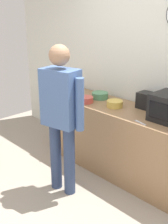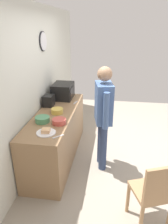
{
  "view_description": "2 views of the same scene",
  "coord_description": "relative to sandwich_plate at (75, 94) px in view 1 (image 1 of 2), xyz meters",
  "views": [
    {
      "loc": [
        1.86,
        -1.41,
        2.03
      ],
      "look_at": [
        -0.38,
        0.78,
        0.89
      ],
      "focal_mm": 44.85,
      "sensor_mm": 36.0,
      "label": 1
    },
    {
      "loc": [
        -3.36,
        0.27,
        2.26
      ],
      "look_at": [
        -0.23,
        0.73,
        0.93
      ],
      "focal_mm": 33.16,
      "sensor_mm": 36.0,
      "label": 2
    }
  ],
  "objects": [
    {
      "name": "spoon_utensil",
      "position": [
        1.24,
        -0.18,
        -0.02
      ],
      "size": [
        0.17,
        0.06,
        0.01
      ],
      "primitive_type": "cube",
      "rotation": [
        0.0,
        0.0,
        2.9
      ],
      "color": "silver",
      "rests_on": "kitchen_counter"
    },
    {
      "name": "kitchen_counter",
      "position": [
        0.74,
        0.07,
        -0.46
      ],
      "size": [
        2.1,
        0.62,
        0.89
      ],
      "primitive_type": "cube",
      "color": "#93704C",
      "rests_on": "ground_plane"
    },
    {
      "name": "mixing_bowl",
      "position": [
        0.33,
        0.16,
        0.02
      ],
      "size": [
        0.22,
        0.22,
        0.08
      ],
      "primitive_type": "cylinder",
      "color": "#4C8E60",
      "rests_on": "kitchen_counter"
    },
    {
      "name": "sandwich_plate",
      "position": [
        0.0,
        0.0,
        0.0
      ],
      "size": [
        0.27,
        0.27,
        0.07
      ],
      "color": "white",
      "rests_on": "kitchen_counter"
    },
    {
      "name": "cereal_bowl",
      "position": [
        0.7,
        0.03,
        0.02
      ],
      "size": [
        0.2,
        0.2,
        0.08
      ],
      "primitive_type": "cylinder",
      "color": "gold",
      "rests_on": "kitchen_counter"
    },
    {
      "name": "back_wall",
      "position": [
        0.96,
        0.45,
        0.39
      ],
      "size": [
        5.4,
        0.13,
        2.6
      ],
      "color": "silver",
      "rests_on": "ground_plane"
    },
    {
      "name": "person_standing",
      "position": [
        0.6,
        -0.75,
        0.09
      ],
      "size": [
        0.58,
        0.31,
        1.71
      ],
      "color": "navy",
      "rests_on": "ground_plane"
    },
    {
      "name": "fork_utensil",
      "position": [
        -0.07,
        -0.19,
        -0.02
      ],
      "size": [
        0.13,
        0.14,
        0.01
      ],
      "primitive_type": "cube",
      "rotation": [
        0.0,
        0.0,
        2.33
      ],
      "color": "silver",
      "rests_on": "kitchen_counter"
    },
    {
      "name": "salad_bowl",
      "position": [
        0.32,
        -0.1,
        0.02
      ],
      "size": [
        0.21,
        0.21,
        0.08
      ],
      "primitive_type": "cylinder",
      "color": "#C64C42",
      "rests_on": "kitchen_counter"
    },
    {
      "name": "toaster",
      "position": [
        1.02,
        0.27,
        0.08
      ],
      "size": [
        0.22,
        0.18,
        0.2
      ],
      "primitive_type": "cube",
      "color": "black",
      "rests_on": "kitchen_counter"
    },
    {
      "name": "ground_plane",
      "position": [
        0.95,
        -1.15,
        -0.91
      ],
      "size": [
        6.0,
        6.0,
        0.0
      ],
      "primitive_type": "plane",
      "color": "#9E9384"
    }
  ]
}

